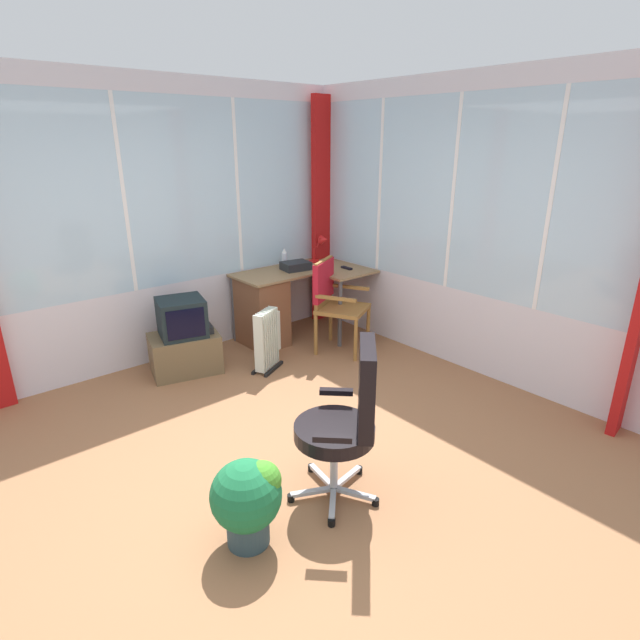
{
  "coord_description": "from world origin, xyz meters",
  "views": [
    {
      "loc": [
        -1.65,
        -2.35,
        2.16
      ],
      "look_at": [
        0.77,
        0.48,
        0.8
      ],
      "focal_mm": 27.95,
      "sensor_mm": 36.0,
      "label": 1
    }
  ],
  "objects_px": {
    "wooden_armchair": "(331,294)",
    "tv_on_stand": "(184,340)",
    "office_chair": "(348,415)",
    "desk": "(268,306)",
    "potted_plant": "(248,497)",
    "paper_tray": "(296,266)",
    "spray_bottle": "(284,258)",
    "space_heater": "(268,339)",
    "tv_remote": "(347,268)",
    "desk_lamp": "(322,245)"
  },
  "relations": [
    {
      "from": "desk",
      "to": "tv_on_stand",
      "type": "distance_m",
      "value": 1.06
    },
    {
      "from": "spray_bottle",
      "to": "wooden_armchair",
      "type": "height_order",
      "value": "spray_bottle"
    },
    {
      "from": "desk_lamp",
      "to": "tv_remote",
      "type": "bearing_deg",
      "value": -91.55
    },
    {
      "from": "tv_remote",
      "to": "paper_tray",
      "type": "distance_m",
      "value": 0.57
    },
    {
      "from": "spray_bottle",
      "to": "desk",
      "type": "bearing_deg",
      "value": -154.86
    },
    {
      "from": "desk",
      "to": "tv_on_stand",
      "type": "xyz_separation_m",
      "value": [
        -1.05,
        -0.1,
        -0.09
      ]
    },
    {
      "from": "desk",
      "to": "paper_tray",
      "type": "height_order",
      "value": "paper_tray"
    },
    {
      "from": "tv_on_stand",
      "to": "potted_plant",
      "type": "distance_m",
      "value": 2.39
    },
    {
      "from": "spray_bottle",
      "to": "potted_plant",
      "type": "height_order",
      "value": "spray_bottle"
    },
    {
      "from": "tv_remote",
      "to": "spray_bottle",
      "type": "distance_m",
      "value": 0.72
    },
    {
      "from": "desk",
      "to": "tv_remote",
      "type": "relative_size",
      "value": 9.25
    },
    {
      "from": "tv_on_stand",
      "to": "space_heater",
      "type": "height_order",
      "value": "tv_on_stand"
    },
    {
      "from": "tv_remote",
      "to": "office_chair",
      "type": "distance_m",
      "value": 2.86
    },
    {
      "from": "desk",
      "to": "wooden_armchair",
      "type": "distance_m",
      "value": 0.75
    },
    {
      "from": "tv_remote",
      "to": "wooden_armchair",
      "type": "bearing_deg",
      "value": -150.61
    },
    {
      "from": "office_chair",
      "to": "tv_on_stand",
      "type": "bearing_deg",
      "value": 88.69
    },
    {
      "from": "spray_bottle",
      "to": "office_chair",
      "type": "distance_m",
      "value": 3.02
    },
    {
      "from": "potted_plant",
      "to": "paper_tray",
      "type": "bearing_deg",
      "value": 47.26
    },
    {
      "from": "office_chair",
      "to": "desk_lamp",
      "type": "bearing_deg",
      "value": 52.14
    },
    {
      "from": "wooden_armchair",
      "to": "tv_on_stand",
      "type": "height_order",
      "value": "wooden_armchair"
    },
    {
      "from": "tv_remote",
      "to": "spray_bottle",
      "type": "relative_size",
      "value": 0.69
    },
    {
      "from": "tv_on_stand",
      "to": "desk_lamp",
      "type": "bearing_deg",
      "value": 5.54
    },
    {
      "from": "paper_tray",
      "to": "potted_plant",
      "type": "relative_size",
      "value": 0.58
    },
    {
      "from": "desk",
      "to": "office_chair",
      "type": "height_order",
      "value": "office_chair"
    },
    {
      "from": "desk",
      "to": "spray_bottle",
      "type": "relative_size",
      "value": 6.43
    },
    {
      "from": "tv_on_stand",
      "to": "potted_plant",
      "type": "xyz_separation_m",
      "value": [
        -0.74,
        -2.27,
        -0.03
      ]
    },
    {
      "from": "tv_remote",
      "to": "paper_tray",
      "type": "bearing_deg",
      "value": 144.23
    },
    {
      "from": "desk",
      "to": "potted_plant",
      "type": "relative_size",
      "value": 2.67
    },
    {
      "from": "desk_lamp",
      "to": "space_heater",
      "type": "xyz_separation_m",
      "value": [
        -1.26,
        -0.65,
        -0.67
      ]
    },
    {
      "from": "spray_bottle",
      "to": "wooden_armchair",
      "type": "relative_size",
      "value": 0.22
    },
    {
      "from": "office_chair",
      "to": "tv_remote",
      "type": "bearing_deg",
      "value": 46.83
    },
    {
      "from": "spray_bottle",
      "to": "space_heater",
      "type": "distance_m",
      "value": 1.21
    },
    {
      "from": "space_heater",
      "to": "tv_on_stand",
      "type": "bearing_deg",
      "value": 144.46
    },
    {
      "from": "spray_bottle",
      "to": "office_chair",
      "type": "height_order",
      "value": "office_chair"
    },
    {
      "from": "space_heater",
      "to": "potted_plant",
      "type": "bearing_deg",
      "value": -127.63
    },
    {
      "from": "desk_lamp",
      "to": "space_heater",
      "type": "relative_size",
      "value": 0.54
    },
    {
      "from": "wooden_armchair",
      "to": "office_chair",
      "type": "distance_m",
      "value": 2.39
    },
    {
      "from": "wooden_armchair",
      "to": "spray_bottle",
      "type": "bearing_deg",
      "value": 92.62
    },
    {
      "from": "paper_tray",
      "to": "wooden_armchair",
      "type": "height_order",
      "value": "wooden_armchair"
    },
    {
      "from": "spray_bottle",
      "to": "tv_on_stand",
      "type": "bearing_deg",
      "value": -169.03
    },
    {
      "from": "wooden_armchair",
      "to": "tv_on_stand",
      "type": "xyz_separation_m",
      "value": [
        -1.46,
        0.49,
        -0.29
      ]
    },
    {
      "from": "potted_plant",
      "to": "spray_bottle",
      "type": "bearing_deg",
      "value": 49.66
    },
    {
      "from": "desk",
      "to": "paper_tray",
      "type": "distance_m",
      "value": 0.56
    },
    {
      "from": "tv_on_stand",
      "to": "office_chair",
      "type": "bearing_deg",
      "value": -91.31
    },
    {
      "from": "tv_remote",
      "to": "space_heater",
      "type": "xyz_separation_m",
      "value": [
        -1.25,
        -0.21,
        -0.48
      ]
    },
    {
      "from": "wooden_armchair",
      "to": "office_chair",
      "type": "relative_size",
      "value": 0.94
    },
    {
      "from": "desk_lamp",
      "to": "office_chair",
      "type": "bearing_deg",
      "value": -127.86
    },
    {
      "from": "tv_on_stand",
      "to": "space_heater",
      "type": "distance_m",
      "value": 0.8
    },
    {
      "from": "spray_bottle",
      "to": "potted_plant",
      "type": "xyz_separation_m",
      "value": [
        -2.17,
        -2.55,
        -0.57
      ]
    },
    {
      "from": "space_heater",
      "to": "wooden_armchair",
      "type": "bearing_deg",
      "value": -1.89
    }
  ]
}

